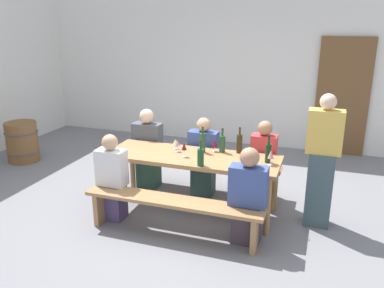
% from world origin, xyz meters
% --- Properties ---
extents(ground_plane, '(24.00, 24.00, 0.00)m').
position_xyz_m(ground_plane, '(0.00, 0.00, 0.00)').
color(ground_plane, slate).
extents(back_wall, '(14.00, 0.20, 3.20)m').
position_xyz_m(back_wall, '(0.00, 3.17, 1.60)').
color(back_wall, silver).
rests_on(back_wall, ground).
extents(wooden_door, '(0.90, 0.06, 2.10)m').
position_xyz_m(wooden_door, '(1.79, 3.03, 1.05)').
color(wooden_door, brown).
rests_on(wooden_door, ground).
extents(tasting_table, '(2.18, 0.74, 0.75)m').
position_xyz_m(tasting_table, '(0.00, 0.00, 0.67)').
color(tasting_table, '#9E7247').
rests_on(tasting_table, ground).
extents(bench_near, '(2.08, 0.30, 0.45)m').
position_xyz_m(bench_near, '(0.00, -0.67, 0.36)').
color(bench_near, '#9E7247').
rests_on(bench_near, ground).
extents(bench_far, '(2.08, 0.30, 0.45)m').
position_xyz_m(bench_far, '(0.00, 0.67, 0.36)').
color(bench_far, '#9E7247').
rests_on(bench_far, ground).
extents(wine_bottle_0, '(0.07, 0.07, 0.33)m').
position_xyz_m(wine_bottle_0, '(0.53, 0.30, 0.88)').
color(wine_bottle_0, '#332814').
rests_on(wine_bottle_0, tasting_table).
extents(wine_bottle_1, '(0.07, 0.07, 0.33)m').
position_xyz_m(wine_bottle_1, '(0.93, 0.06, 0.87)').
color(wine_bottle_1, '#143319').
rests_on(wine_bottle_1, tasting_table).
extents(wine_bottle_2, '(0.08, 0.08, 0.31)m').
position_xyz_m(wine_bottle_2, '(0.21, -0.31, 0.86)').
color(wine_bottle_2, '#194723').
rests_on(wine_bottle_2, tasting_table).
extents(wine_bottle_3, '(0.08, 0.08, 0.31)m').
position_xyz_m(wine_bottle_3, '(0.32, 0.25, 0.87)').
color(wine_bottle_3, '#234C2D').
rests_on(wine_bottle_3, tasting_table).
extents(wine_bottle_4, '(0.07, 0.07, 0.33)m').
position_xyz_m(wine_bottle_4, '(0.08, 0.17, 0.88)').
color(wine_bottle_4, '#234C2D').
rests_on(wine_bottle_4, tasting_table).
extents(wine_glass_0, '(0.07, 0.07, 0.16)m').
position_xyz_m(wine_glass_0, '(-0.23, 0.08, 0.86)').
color(wine_glass_0, silver).
rests_on(wine_glass_0, tasting_table).
extents(wine_glass_1, '(0.07, 0.07, 0.16)m').
position_xyz_m(wine_glass_1, '(0.23, 0.24, 0.86)').
color(wine_glass_1, silver).
rests_on(wine_glass_1, tasting_table).
extents(wine_glass_2, '(0.07, 0.07, 0.14)m').
position_xyz_m(wine_glass_2, '(-0.28, 0.16, 0.85)').
color(wine_glass_2, silver).
rests_on(wine_glass_2, tasting_table).
extents(wine_glass_3, '(0.07, 0.07, 0.18)m').
position_xyz_m(wine_glass_3, '(0.97, -0.03, 0.88)').
color(wine_glass_3, silver).
rests_on(wine_glass_3, tasting_table).
extents(wine_glass_4, '(0.07, 0.07, 0.18)m').
position_xyz_m(wine_glass_4, '(-0.08, -0.07, 0.88)').
color(wine_glass_4, silver).
rests_on(wine_glass_4, tasting_table).
extents(seated_guest_near_0, '(0.35, 0.24, 1.08)m').
position_xyz_m(seated_guest_near_0, '(-0.85, -0.52, 0.51)').
color(seated_guest_near_0, '#4A3C69').
rests_on(seated_guest_near_0, ground).
extents(seated_guest_near_1, '(0.41, 0.24, 1.10)m').
position_xyz_m(seated_guest_near_1, '(0.82, -0.52, 0.52)').
color(seated_guest_near_1, '#423640').
rests_on(seated_guest_near_1, ground).
extents(seated_guest_far_0, '(0.41, 0.24, 1.17)m').
position_xyz_m(seated_guest_far_0, '(-0.86, 0.52, 0.55)').
color(seated_guest_far_0, '#2B4D3D').
rests_on(seated_guest_far_0, ground).
extents(seated_guest_far_1, '(0.40, 0.24, 1.11)m').
position_xyz_m(seated_guest_far_1, '(-0.01, 0.52, 0.52)').
color(seated_guest_far_1, '#2D4A43').
rests_on(seated_guest_far_1, ground).
extents(seated_guest_far_2, '(0.33, 0.24, 1.14)m').
position_xyz_m(seated_guest_far_2, '(0.81, 0.52, 0.54)').
color(seated_guest_far_2, brown).
rests_on(seated_guest_far_2, ground).
extents(standing_host, '(0.39, 0.24, 1.60)m').
position_xyz_m(standing_host, '(1.54, 0.15, 0.77)').
color(standing_host, '#3D5157').
rests_on(standing_host, ground).
extents(wine_barrel, '(0.56, 0.56, 0.69)m').
position_xyz_m(wine_barrel, '(-3.40, 0.81, 0.35)').
color(wine_barrel, brown).
rests_on(wine_barrel, ground).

